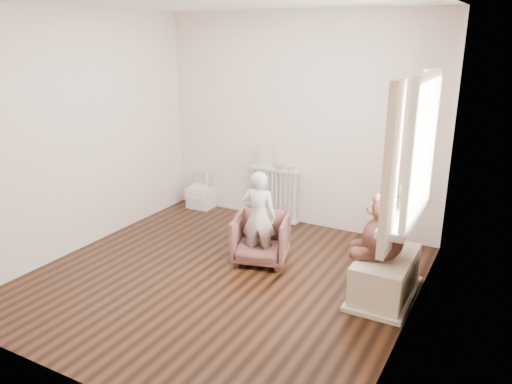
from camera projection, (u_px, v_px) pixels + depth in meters
The scene contains 20 objects.
floor at pixel (221, 278), 4.99m from camera, with size 3.60×3.60×0.01m, color black.
ceiling at pixel (215, 0), 4.20m from camera, with size 3.60×3.60×0.01m, color white.
back_wall at pixel (298, 122), 6.10m from camera, with size 3.60×0.02×2.60m, color white.
front_wall at pixel (61, 209), 3.09m from camera, with size 3.60×0.02×2.60m, color white.
left_wall at pixel (79, 133), 5.42m from camera, with size 0.02×3.60×2.60m, color white.
right_wall at pixel (419, 177), 3.77m from camera, with size 0.02×3.60×2.60m, color white.
window at pixel (423, 149), 4.00m from camera, with size 0.03×0.90×1.10m, color white.
window_sill at pixel (405, 215), 4.22m from camera, with size 0.22×1.10×0.06m, color silver.
curtain_left at pixel (391, 171), 3.59m from camera, with size 0.06×0.26×1.30m, color beige.
curtain_right at pixel (422, 142), 4.54m from camera, with size 0.06×0.26×1.30m, color beige.
radiator at pixel (274, 192), 6.39m from camera, with size 0.66×0.13×0.70m, color silver.
paper_doll at pixel (265, 156), 6.31m from camera, with size 0.18×0.02×0.31m, color beige.
tin_a at pixel (280, 168), 6.25m from camera, with size 0.09×0.09×0.05m, color #A59E8C.
tin_b at pixel (291, 169), 6.19m from camera, with size 0.09×0.09×0.05m, color #A59E8C.
toy_vanity at pixel (200, 189), 6.92m from camera, with size 0.34×0.24×0.53m, color silver.
armchair at pixel (261, 239), 5.29m from camera, with size 0.55×0.57×0.52m, color brown.
child at pixel (259, 217), 5.17m from camera, with size 0.36×0.24×0.99m, color beige.
toy_bench at pixel (385, 276), 4.60m from camera, with size 0.46×0.86×0.41m, color beige.
teddy_bear at pixel (384, 230), 4.42m from camera, with size 0.48×0.37×0.59m, color #381B15, non-canonical shape.
plush_cat at pixel (408, 197), 4.27m from camera, with size 0.17×0.28×0.24m, color #6B665C, non-canonical shape.
Camera 1 is at (2.45, -3.78, 2.35)m, focal length 35.00 mm.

